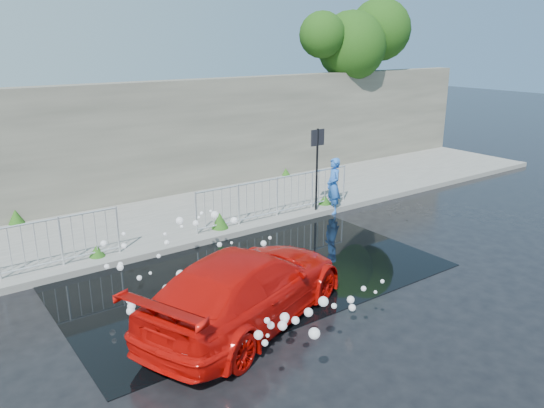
# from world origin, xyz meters

# --- Properties ---
(ground) EXTENTS (90.00, 90.00, 0.00)m
(ground) POSITION_xyz_m (0.00, 0.00, 0.00)
(ground) COLOR black
(ground) RESTS_ON ground
(pavement) EXTENTS (30.00, 4.00, 0.15)m
(pavement) POSITION_xyz_m (0.00, 5.00, 0.07)
(pavement) COLOR slate
(pavement) RESTS_ON ground
(curb) EXTENTS (30.00, 0.25, 0.16)m
(curb) POSITION_xyz_m (0.00, 3.00, 0.08)
(curb) COLOR slate
(curb) RESTS_ON ground
(retaining_wall) EXTENTS (30.00, 0.60, 3.50)m
(retaining_wall) POSITION_xyz_m (0.00, 7.20, 1.90)
(retaining_wall) COLOR #525045
(retaining_wall) RESTS_ON pavement
(puddle) EXTENTS (8.00, 5.00, 0.01)m
(puddle) POSITION_xyz_m (0.50, 1.00, 0.01)
(puddle) COLOR black
(puddle) RESTS_ON ground
(sign_post) EXTENTS (0.45, 0.06, 2.50)m
(sign_post) POSITION_xyz_m (4.20, 3.10, 1.72)
(sign_post) COLOR black
(sign_post) RESTS_ON ground
(tree) EXTENTS (5.05, 2.63, 6.41)m
(tree) POSITION_xyz_m (9.88, 7.41, 4.84)
(tree) COLOR #332114
(tree) RESTS_ON ground
(railing_right) EXTENTS (5.05, 0.05, 1.10)m
(railing_right) POSITION_xyz_m (3.00, 3.35, 0.74)
(railing_right) COLOR silver
(railing_right) RESTS_ON pavement
(weeds) EXTENTS (12.17, 3.93, 0.42)m
(weeds) POSITION_xyz_m (-0.31, 4.52, 0.32)
(weeds) COLOR #1A4813
(weeds) RESTS_ON pavement
(water_spray) EXTENTS (3.64, 5.50, 1.03)m
(water_spray) POSITION_xyz_m (-0.95, -0.24, 0.64)
(water_spray) COLOR white
(water_spray) RESTS_ON ground
(red_car) EXTENTS (4.94, 3.43, 1.33)m
(red_car) POSITION_xyz_m (-0.69, -0.76, 0.66)
(red_car) COLOR red
(red_car) RESTS_ON ground
(person) EXTENTS (0.57, 0.69, 1.62)m
(person) POSITION_xyz_m (4.76, 3.00, 0.81)
(person) COLOR blue
(person) RESTS_ON ground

